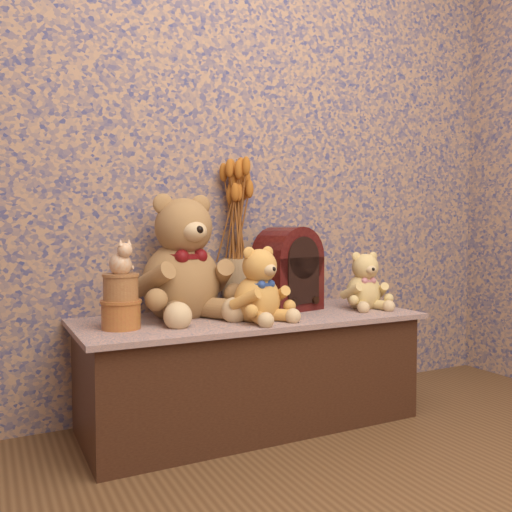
{
  "coord_description": "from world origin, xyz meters",
  "views": [
    {
      "loc": [
        -0.94,
        -0.66,
        0.78
      ],
      "look_at": [
        0.0,
        1.19,
        0.67
      ],
      "focal_mm": 37.78,
      "sensor_mm": 36.0,
      "label": 1
    }
  ],
  "objects": [
    {
      "name": "teddy_small",
      "position": [
        0.53,
        1.2,
        0.56
      ],
      "size": [
        0.25,
        0.28,
        0.26
      ],
      "primitive_type": null,
      "rotation": [
        0.0,
        0.0,
        -0.16
      ],
      "color": "#DBBB68",
      "rests_on": "display_shelf"
    },
    {
      "name": "teddy_medium",
      "position": [
        -0.02,
        1.13,
        0.58
      ],
      "size": [
        0.3,
        0.33,
        0.3
      ],
      "primitive_type": null,
      "rotation": [
        0.0,
        0.0,
        0.25
      ],
      "color": "#C78A38",
      "rests_on": "display_shelf"
    },
    {
      "name": "cat_figurine",
      "position": [
        -0.52,
        1.2,
        0.68
      ],
      "size": [
        0.12,
        0.12,
        0.12
      ],
      "primitive_type": null,
      "rotation": [
        0.0,
        0.0,
        0.31
      ],
      "color": "silver",
      "rests_on": "biscuit_tin_upper"
    },
    {
      "name": "dried_stalks",
      "position": [
        0.03,
        1.42,
        0.87
      ],
      "size": [
        0.28,
        0.28,
        0.45
      ],
      "primitive_type": null,
      "rotation": [
        0.0,
        0.0,
        0.22
      ],
      "color": "#B15D1C",
      "rests_on": "ceramic_vase"
    },
    {
      "name": "biscuit_tin_lower",
      "position": [
        -0.52,
        1.2,
        0.48
      ],
      "size": [
        0.14,
        0.14,
        0.1
      ],
      "primitive_type": "cylinder",
      "rotation": [
        0.0,
        0.0,
        0.02
      ],
      "color": "gold",
      "rests_on": "display_shelf"
    },
    {
      "name": "display_shelf",
      "position": [
        0.0,
        1.24,
        0.22
      ],
      "size": [
        1.35,
        0.55,
        0.43
      ],
      "primitive_type": "cube",
      "color": "#334A68",
      "rests_on": "ground"
    },
    {
      "name": "teddy_large",
      "position": [
        -0.25,
        1.35,
        0.69
      ],
      "size": [
        0.46,
        0.53,
        0.51
      ],
      "primitive_type": null,
      "rotation": [
        0.0,
        0.0,
        0.12
      ],
      "color": "olive",
      "rests_on": "display_shelf"
    },
    {
      "name": "biscuit_tin_upper",
      "position": [
        -0.52,
        1.2,
        0.57
      ],
      "size": [
        0.16,
        0.16,
        0.09
      ],
      "primitive_type": "cylinder",
      "rotation": [
        0.0,
        0.0,
        -0.41
      ],
      "color": "tan",
      "rests_on": "biscuit_tin_lower"
    },
    {
      "name": "ceramic_vase",
      "position": [
        0.03,
        1.42,
        0.54
      ],
      "size": [
        0.14,
        0.14,
        0.22
      ],
      "primitive_type": "cylinder",
      "rotation": [
        0.0,
        0.0,
        0.05
      ],
      "color": "tan",
      "rests_on": "display_shelf"
    },
    {
      "name": "cathedral_radio",
      "position": [
        0.22,
        1.32,
        0.61
      ],
      "size": [
        0.29,
        0.24,
        0.35
      ],
      "primitive_type": null,
      "rotation": [
        0.0,
        0.0,
        0.23
      ],
      "color": "#390A0B",
      "rests_on": "display_shelf"
    }
  ]
}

